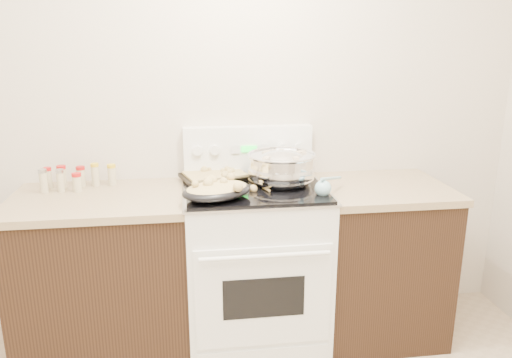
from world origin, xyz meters
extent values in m
cube|color=beige|center=(0.00, 1.77, 1.35)|extent=(4.00, 0.05, 2.70)
cube|color=black|center=(-0.48, 1.43, 0.44)|extent=(0.90, 0.64, 0.88)
cube|color=brown|center=(-0.48, 1.43, 0.90)|extent=(0.93, 0.67, 0.04)
cube|color=black|center=(1.08, 1.43, 0.44)|extent=(0.70, 0.64, 0.88)
cube|color=brown|center=(1.08, 1.43, 0.90)|extent=(0.73, 0.67, 0.04)
cube|color=white|center=(0.35, 1.42, 0.46)|extent=(0.76, 0.66, 0.92)
cube|color=white|center=(0.35, 1.08, 0.45)|extent=(0.70, 0.01, 0.55)
cube|color=black|center=(0.35, 1.08, 0.46)|extent=(0.42, 0.01, 0.22)
cylinder|color=white|center=(0.35, 1.04, 0.70)|extent=(0.65, 0.02, 0.02)
cube|color=silver|center=(0.35, 1.42, 0.93)|extent=(0.78, 0.68, 0.01)
cube|color=black|center=(0.35, 1.42, 0.94)|extent=(0.74, 0.64, 0.01)
cube|color=white|center=(0.35, 1.72, 1.08)|extent=(0.76, 0.07, 0.28)
cylinder|color=white|center=(0.05, 1.67, 1.10)|extent=(0.06, 0.02, 0.06)
cylinder|color=white|center=(0.15, 1.67, 1.10)|extent=(0.06, 0.02, 0.06)
cylinder|color=white|center=(0.55, 1.67, 1.10)|extent=(0.06, 0.02, 0.06)
cylinder|color=white|center=(0.65, 1.67, 1.10)|extent=(0.06, 0.02, 0.06)
cube|color=#19E533|center=(0.35, 1.67, 1.10)|extent=(0.09, 0.00, 0.04)
cube|color=silver|center=(0.27, 1.67, 1.10)|extent=(0.05, 0.00, 0.05)
cube|color=silver|center=(0.43, 1.67, 1.10)|extent=(0.05, 0.00, 0.05)
ellipsoid|color=silver|center=(0.50, 1.45, 1.02)|extent=(0.43, 0.43, 0.22)
cylinder|color=silver|center=(0.50, 1.45, 0.95)|extent=(0.21, 0.21, 0.01)
torus|color=silver|center=(0.50, 1.45, 1.11)|extent=(0.38, 0.38, 0.02)
cylinder|color=silver|center=(0.50, 1.45, 1.04)|extent=(0.36, 0.36, 0.13)
cylinder|color=brown|center=(0.50, 1.45, 1.10)|extent=(0.34, 0.34, 0.00)
cube|color=#C7B193|center=(0.60, 1.48, 1.10)|extent=(0.04, 0.04, 0.03)
cube|color=#C7B193|center=(0.42, 1.39, 1.10)|extent=(0.04, 0.04, 0.03)
cube|color=#C7B193|center=(0.48, 1.55, 1.10)|extent=(0.03, 0.03, 0.03)
cube|color=#C7B193|center=(0.40, 1.36, 1.10)|extent=(0.04, 0.04, 0.03)
cube|color=#C7B193|center=(0.44, 1.52, 1.10)|extent=(0.05, 0.05, 0.03)
cube|color=#C7B193|center=(0.49, 1.39, 1.10)|extent=(0.03, 0.03, 0.02)
cube|color=#C7B193|center=(0.52, 1.55, 1.10)|extent=(0.04, 0.04, 0.03)
cube|color=#C7B193|center=(0.57, 1.52, 1.10)|extent=(0.03, 0.03, 0.02)
cube|color=#C7B193|center=(0.58, 1.47, 1.10)|extent=(0.03, 0.03, 0.02)
cube|color=#C7B193|center=(0.62, 1.50, 1.10)|extent=(0.04, 0.04, 0.03)
cube|color=#C7B193|center=(0.63, 1.50, 1.10)|extent=(0.04, 0.04, 0.03)
cube|color=#C7B193|center=(0.56, 1.39, 1.10)|extent=(0.04, 0.04, 0.02)
cube|color=#C7B193|center=(0.55, 1.48, 1.10)|extent=(0.04, 0.04, 0.03)
cube|color=#C7B193|center=(0.42, 1.51, 1.10)|extent=(0.04, 0.04, 0.03)
cube|color=#C7B193|center=(0.56, 1.36, 1.10)|extent=(0.03, 0.03, 0.03)
ellipsoid|color=black|center=(0.13, 1.24, 0.98)|extent=(0.44, 0.39, 0.08)
ellipsoid|color=tan|center=(0.13, 1.24, 1.00)|extent=(0.40, 0.35, 0.06)
sphere|color=tan|center=(0.17, 1.25, 1.03)|extent=(0.04, 0.04, 0.04)
sphere|color=tan|center=(0.23, 1.16, 1.03)|extent=(0.05, 0.05, 0.05)
sphere|color=tan|center=(0.09, 1.22, 1.03)|extent=(0.05, 0.05, 0.05)
sphere|color=tan|center=(0.11, 1.30, 1.03)|extent=(0.05, 0.05, 0.05)
sphere|color=tan|center=(0.03, 1.21, 1.03)|extent=(0.04, 0.04, 0.04)
sphere|color=tan|center=(0.09, 1.25, 1.03)|extent=(0.05, 0.05, 0.05)
sphere|color=tan|center=(0.21, 1.32, 1.03)|extent=(0.04, 0.04, 0.04)
sphere|color=tan|center=(0.11, 1.27, 1.03)|extent=(0.05, 0.05, 0.05)
cube|color=black|center=(0.14, 1.62, 0.95)|extent=(0.43, 0.35, 0.02)
cube|color=tan|center=(0.14, 1.62, 0.97)|extent=(0.38, 0.31, 0.02)
sphere|color=tan|center=(0.24, 1.64, 0.98)|extent=(0.03, 0.03, 0.03)
sphere|color=tan|center=(0.22, 1.69, 0.98)|extent=(0.03, 0.03, 0.03)
sphere|color=tan|center=(0.24, 1.64, 0.98)|extent=(0.04, 0.04, 0.04)
sphere|color=tan|center=(0.19, 1.65, 0.98)|extent=(0.03, 0.03, 0.03)
sphere|color=tan|center=(0.20, 1.53, 0.98)|extent=(0.03, 0.03, 0.03)
sphere|color=tan|center=(0.23, 1.60, 0.98)|extent=(0.04, 0.04, 0.04)
sphere|color=tan|center=(0.20, 1.56, 0.98)|extent=(0.05, 0.05, 0.05)
sphere|color=tan|center=(0.09, 1.67, 0.98)|extent=(0.04, 0.04, 0.04)
sphere|color=tan|center=(0.11, 1.70, 0.98)|extent=(0.04, 0.04, 0.04)
sphere|color=tan|center=(0.23, 1.66, 0.98)|extent=(0.03, 0.03, 0.03)
cylinder|color=tan|center=(0.37, 1.44, 0.95)|extent=(0.11, 0.28, 0.01)
sphere|color=tan|center=(0.33, 1.34, 0.96)|extent=(0.04, 0.04, 0.04)
sphere|color=#8ABDCE|center=(0.68, 1.23, 0.98)|extent=(0.09, 0.09, 0.09)
cylinder|color=#8ABDCE|center=(0.75, 1.32, 1.00)|extent=(0.18, 0.23, 0.07)
cylinder|color=#BFB28C|center=(-0.78, 1.63, 0.97)|extent=(0.04, 0.04, 0.10)
cylinder|color=#B21414|center=(-0.78, 1.63, 1.03)|extent=(0.04, 0.04, 0.02)
cylinder|color=#BFB28C|center=(-0.70, 1.63, 0.97)|extent=(0.05, 0.05, 0.11)
cylinder|color=#B21414|center=(-0.70, 1.63, 1.04)|extent=(0.05, 0.05, 0.02)
cylinder|color=#BFB28C|center=(-0.60, 1.64, 0.97)|extent=(0.05, 0.05, 0.10)
cylinder|color=#B21414|center=(-0.60, 1.64, 1.03)|extent=(0.05, 0.05, 0.02)
cylinder|color=#BFB28C|center=(-0.52, 1.63, 0.98)|extent=(0.04, 0.04, 0.11)
cylinder|color=gold|center=(-0.52, 1.63, 1.04)|extent=(0.04, 0.04, 0.02)
cylinder|color=#BFB28C|center=(-0.43, 1.64, 0.97)|extent=(0.05, 0.05, 0.10)
cylinder|color=gold|center=(-0.43, 1.64, 1.03)|extent=(0.05, 0.05, 0.02)
cylinder|color=#BFB28C|center=(-0.78, 1.54, 0.98)|extent=(0.04, 0.04, 0.11)
cylinder|color=#B2B2B7|center=(-0.78, 1.54, 1.04)|extent=(0.04, 0.04, 0.02)
cylinder|color=#BFB28C|center=(-0.69, 1.54, 0.97)|extent=(0.04, 0.04, 0.11)
cylinder|color=#B2B2B7|center=(-0.69, 1.54, 1.04)|extent=(0.04, 0.04, 0.02)
cylinder|color=#BFB28C|center=(-0.60, 1.53, 0.96)|extent=(0.05, 0.05, 0.09)
cylinder|color=#B21414|center=(-0.60, 1.53, 1.01)|extent=(0.05, 0.05, 0.02)
camera|label=1|loc=(0.00, -1.16, 1.73)|focal=35.00mm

